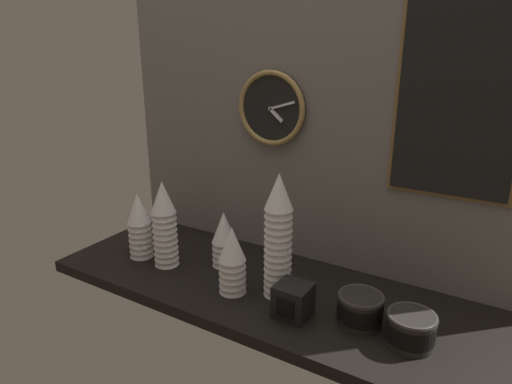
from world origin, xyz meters
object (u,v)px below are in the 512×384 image
cup_stack_center (232,260)px  napkin_dispenser (293,300)px  bowl_stack_far_right (411,328)px  menu_board (458,102)px  cup_stack_far_left (140,225)px  wall_clock (271,108)px  bowl_stack_right (360,308)px  cup_stack_left (164,224)px  cup_stack_center_right (278,236)px  cup_stack_center_left (224,239)px

cup_stack_center → napkin_dispenser: size_ratio=2.25×
cup_stack_center → bowl_stack_far_right: size_ratio=1.70×
cup_stack_center → menu_board: size_ratio=0.39×
cup_stack_far_left → bowl_stack_far_right: cup_stack_far_left is taller
cup_stack_center → cup_stack_far_left: size_ratio=0.91×
cup_stack_center → wall_clock: wall_clock is taller
cup_stack_center → cup_stack_far_left: (-45.03, 3.35, 1.15)cm
bowl_stack_far_right → napkin_dispenser: 34.11cm
bowl_stack_right → cup_stack_left: bearing=-178.7°
cup_stack_center_right → cup_stack_center: (-13.48, -6.35, -9.20)cm
cup_stack_center_left → cup_stack_far_left: size_ratio=0.82×
menu_board → cup_stack_center_right: bearing=-146.8°
cup_stack_center_right → cup_stack_center_left: (-26.73, 7.70, -10.35)cm
cup_stack_far_left → menu_board: menu_board is taller
cup_stack_far_left → menu_board: bearing=17.1°
cup_stack_center_left → menu_board: (70.14, 20.69, 52.34)cm
cup_stack_center_right → menu_board: 66.73cm
bowl_stack_far_right → cup_stack_far_left: bearing=179.6°
wall_clock → menu_board: menu_board is taller
cup_stack_center_left → cup_stack_far_left: cup_stack_far_left is taller
cup_stack_center → wall_clock: bearing=98.6°
cup_stack_center_right → wall_clock: bearing=124.1°
cup_stack_left → napkin_dispenser: 56.80cm
cup_stack_left → napkin_dispenser: (55.46, -5.18, -11.07)cm
cup_stack_left → bowl_stack_far_right: size_ratio=2.37×
napkin_dispenser → bowl_stack_right: bearing=20.0°
bowl_stack_far_right → menu_board: (-0.35, 32.12, 57.82)cm
bowl_stack_right → bowl_stack_far_right: bearing=-8.5°
cup_stack_center_right → bowl_stack_far_right: size_ratio=3.03×
cup_stack_center_left → cup_stack_center: cup_stack_center is taller
bowl_stack_far_right → cup_stack_center_left: bearing=170.8°
napkin_dispenser → wall_clock: bearing=128.6°
bowl_stack_right → wall_clock: wall_clock is taller
bowl_stack_right → cup_stack_center: bearing=-173.4°
cup_stack_center → bowl_stack_right: (42.11, 4.88, -6.64)cm
cup_stack_center → napkin_dispenser: 24.39cm
cup_stack_left → bowl_stack_right: cup_stack_left is taller
bowl_stack_right → wall_clock: bearing=148.5°
cup_stack_left → cup_stack_far_left: size_ratio=1.27×
cup_stack_center → bowl_stack_right: bearing=6.6°
cup_stack_far_left → bowl_stack_right: size_ratio=1.86×
cup_stack_center → bowl_stack_right: 42.91cm
cup_stack_left → bowl_stack_right: 75.01cm
bowl_stack_far_right → menu_board: menu_board is taller
napkin_dispenser → cup_stack_center_right: bearing=140.2°
bowl_stack_right → cup_stack_center_left: bearing=170.6°
cup_stack_center_left → bowl_stack_right: cup_stack_center_left is taller
bowl_stack_far_right → napkin_dispenser: napkin_dispenser is taller
bowl_stack_far_right → bowl_stack_right: bearing=171.5°
cup_stack_center → bowl_stack_far_right: bearing=2.6°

